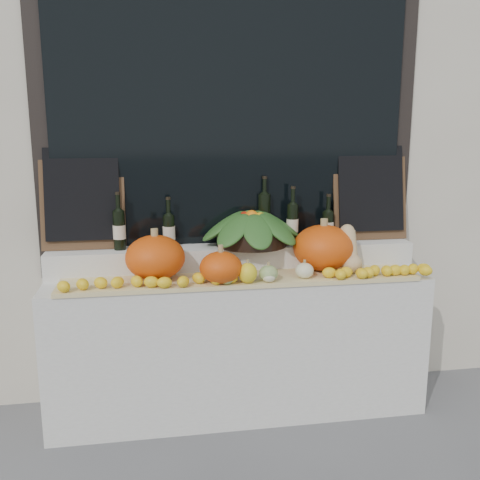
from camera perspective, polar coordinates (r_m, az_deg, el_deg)
name	(u,v)px	position (r m, az deg, el deg)	size (l,w,h in m)	color
storefront_facade	(221,57)	(3.90, -2.02, 18.92)	(7.00, 0.94, 4.50)	beige
display_sill	(238,343)	(3.42, -0.21, -10.95)	(2.30, 0.55, 0.88)	silver
rear_tier	(234,257)	(3.40, -0.62, -1.87)	(2.30, 0.25, 0.16)	silver
straw_bedding	(241,279)	(3.16, 0.15, -4.23)	(2.10, 0.32, 0.03)	tan
pumpkin_left	(155,257)	(3.12, -9.03, -1.85)	(0.35, 0.35, 0.26)	#DB4D0B
pumpkin_right	(323,248)	(3.33, 8.88, -0.81)	(0.37, 0.37, 0.28)	#DB4D0B
pumpkin_center	(221,267)	(3.03, -2.06, -2.93)	(0.24, 0.24, 0.18)	#DB4D0B
butternut_squash	(350,251)	(3.32, 11.64, -1.20)	(0.13, 0.20, 0.28)	tan
decorative_gourds	(265,273)	(3.06, 2.71, -3.57)	(0.57, 0.15, 0.14)	#31681F
lemon_heap	(245,277)	(3.04, 0.49, -4.00)	(2.20, 0.16, 0.06)	yellow
produce_bowl	(252,228)	(3.36, 1.25, 1.29)	(0.68, 0.68, 0.23)	black
wine_bottle_far_left	(119,229)	(3.32, -12.76, 1.11)	(0.08, 0.08, 0.35)	black
wine_bottle_near_left	(169,230)	(3.34, -7.59, 1.02)	(0.08, 0.08, 0.31)	black
wine_bottle_tall	(264,218)	(3.45, 2.60, 2.40)	(0.08, 0.08, 0.43)	black
wine_bottle_near_right	(292,223)	(3.43, 5.61, 1.82)	(0.08, 0.08, 0.37)	black
wine_bottle_far_right	(328,226)	(3.52, 9.34, 1.49)	(0.08, 0.08, 0.31)	black
chalkboard_left	(82,197)	(3.38, -16.47, 4.46)	(0.50, 0.14, 0.61)	#4C331E
chalkboard_right	(370,191)	(3.64, 13.72, 5.12)	(0.50, 0.14, 0.61)	#4C331E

